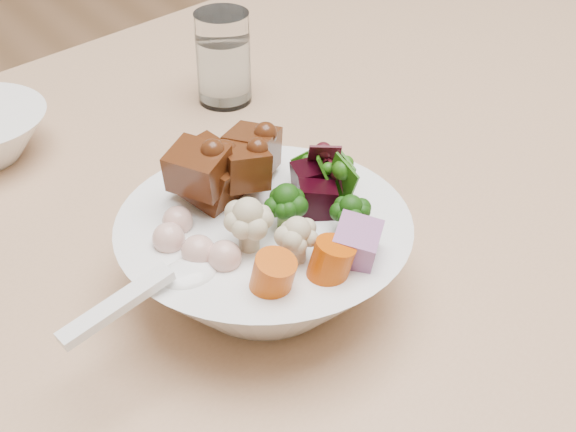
# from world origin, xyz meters

# --- Properties ---
(dining_table) EXTENTS (1.64, 1.12, 0.71)m
(dining_table) POSITION_xyz_m (-0.03, 0.07, 0.63)
(dining_table) COLOR tan
(dining_table) RESTS_ON ground
(food_bowl) EXTENTS (0.23, 0.23, 0.12)m
(food_bowl) POSITION_xyz_m (-0.28, -0.08, 0.74)
(food_bowl) COLOR white
(food_bowl) RESTS_ON dining_table
(soup_spoon) EXTENTS (0.12, 0.04, 0.02)m
(soup_spoon) POSITION_xyz_m (-0.38, -0.10, 0.77)
(soup_spoon) COLOR white
(soup_spoon) RESTS_ON food_bowl
(water_glass) EXTENTS (0.06, 0.06, 0.10)m
(water_glass) POSITION_xyz_m (-0.14, 0.22, 0.75)
(water_glass) COLOR white
(water_glass) RESTS_ON dining_table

